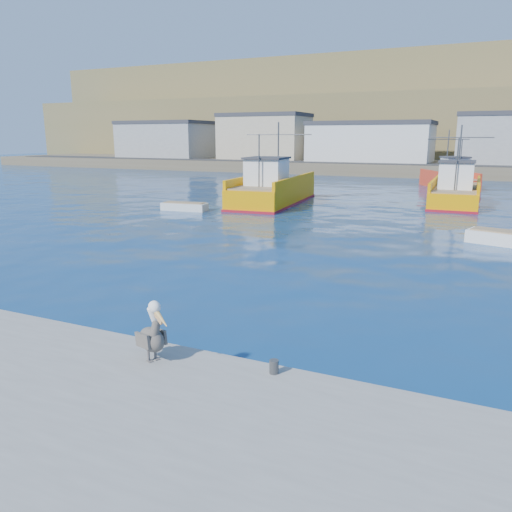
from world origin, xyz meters
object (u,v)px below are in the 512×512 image
at_px(pelican, 152,335).
at_px(skiff_left, 184,207).
at_px(trawler_yellow_a, 272,190).
at_px(skiff_mid, 510,240).
at_px(boat_orange, 450,178).
at_px(trawler_yellow_b, 455,192).

bearing_deg(pelican, skiff_left, 121.10).
distance_m(trawler_yellow_a, skiff_mid, 20.08).
xyz_separation_m(trawler_yellow_a, skiff_mid, (17.34, -10.09, -0.82)).
bearing_deg(boat_orange, trawler_yellow_a, -122.63).
relative_size(trawler_yellow_b, pelican, 7.25).
bearing_deg(pelican, trawler_yellow_b, 83.06).
distance_m(trawler_yellow_a, trawler_yellow_b, 14.81).
bearing_deg(skiff_mid, pelican, -111.76).
relative_size(trawler_yellow_b, skiff_left, 2.98).
distance_m(skiff_left, pelican, 27.09).
distance_m(skiff_mid, pelican, 21.08).
distance_m(trawler_yellow_b, skiff_mid, 15.90).
height_order(trawler_yellow_a, trawler_yellow_b, trawler_yellow_a).
bearing_deg(boat_orange, pelican, -93.37).
distance_m(trawler_yellow_a, pelican, 31.14).
xyz_separation_m(trawler_yellow_a, skiff_left, (-4.45, -6.46, -0.86)).
bearing_deg(trawler_yellow_a, trawler_yellow_b, 21.35).
height_order(trawler_yellow_b, boat_orange, trawler_yellow_b).
height_order(trawler_yellow_b, skiff_mid, trawler_yellow_b).
bearing_deg(trawler_yellow_a, skiff_mid, -30.20).
xyz_separation_m(trawler_yellow_a, pelican, (9.53, -29.65, 0.02)).
bearing_deg(boat_orange, skiff_mid, -80.52).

